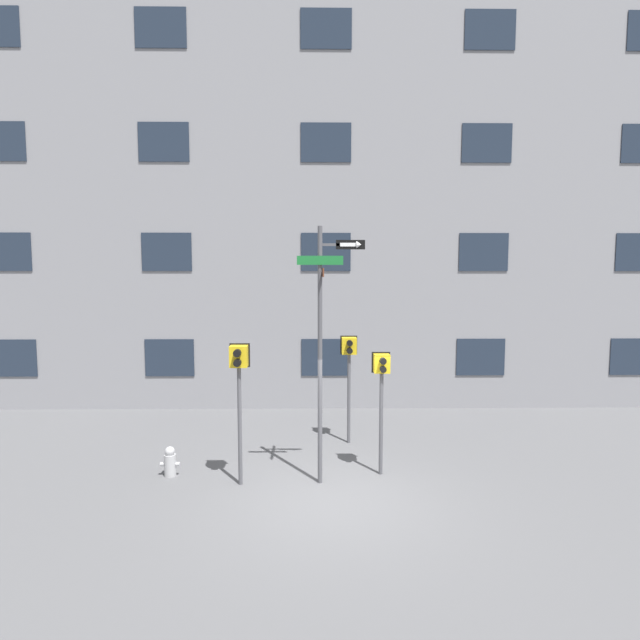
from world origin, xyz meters
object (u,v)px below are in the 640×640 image
object	(u,v)px
fire_hydrant	(170,462)
pedestrian_signal_right	(382,379)
pedestrian_signal_across	(349,358)
pedestrian_signal_left	(239,374)
street_sign_pole	(323,335)

from	to	relation	value
fire_hydrant	pedestrian_signal_right	bearing A→B (deg)	0.47
pedestrian_signal_right	pedestrian_signal_across	world-z (taller)	pedestrian_signal_across
pedestrian_signal_left	pedestrian_signal_across	xyz separation A→B (m)	(2.32, 2.44, -0.11)
pedestrian_signal_left	fire_hydrant	xyz separation A→B (m)	(-1.52, 0.44, -1.93)
street_sign_pole	pedestrian_signal_left	distance (m)	1.81
pedestrian_signal_left	pedestrian_signal_right	xyz separation A→B (m)	(2.85, 0.48, -0.22)
pedestrian_signal_left	pedestrian_signal_right	bearing A→B (deg)	9.55
street_sign_pole	pedestrian_signal_left	size ratio (longest dim) A/B	1.81
street_sign_pole	pedestrian_signal_left	xyz separation A→B (m)	(-1.64, -0.06, -0.75)
street_sign_pole	pedestrian_signal_right	world-z (taller)	street_sign_pole
pedestrian_signal_left	pedestrian_signal_right	size ratio (longest dim) A/B	1.10
pedestrian_signal_right	fire_hydrant	xyz separation A→B (m)	(-4.37, -0.04, -1.71)
pedestrian_signal_across	fire_hydrant	xyz separation A→B (m)	(-3.84, -2.00, -1.82)
street_sign_pole	fire_hydrant	bearing A→B (deg)	173.13
pedestrian_signal_left	pedestrian_signal_across	distance (m)	3.37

